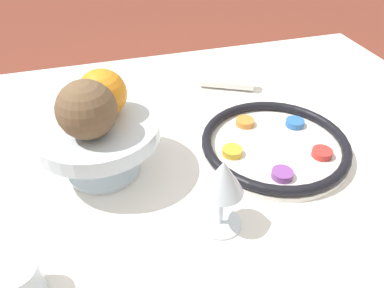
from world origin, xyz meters
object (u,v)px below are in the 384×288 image
fruit_stand (98,134)px  coconut (87,110)px  wine_glass (223,181)px  orange_fruit (102,94)px  bread_plate (81,107)px  seder_plate (275,144)px  cup_near (19,282)px  napkin_roll (227,81)px

fruit_stand → coconut: 0.08m
wine_glass → coconut: coconut is taller
orange_fruit → bread_plate: size_ratio=0.53×
seder_plate → coconut: coconut is taller
bread_plate → fruit_stand: bearing=97.3°
wine_glass → cup_near: size_ratio=2.20×
seder_plate → fruit_stand: size_ratio=1.33×
orange_fruit → bread_plate: orange_fruit is taller
cup_near → bread_plate: bearing=-102.5°
cup_near → coconut: bearing=-121.9°
seder_plate → napkin_roll: 0.28m
coconut → napkin_roll: coconut is taller
fruit_stand → orange_fruit: size_ratio=2.61×
coconut → napkin_roll: bearing=-142.4°
seder_plate → orange_fruit: 0.36m
cup_near → seder_plate: bearing=-157.6°
fruit_stand → bread_plate: (0.03, -0.24, -0.08)m
napkin_roll → orange_fruit: bearing=33.7°
seder_plate → cup_near: bearing=22.4°
wine_glass → orange_fruit: size_ratio=1.55×
coconut → cup_near: bearing=58.1°
fruit_stand → orange_fruit: (-0.02, -0.02, 0.07)m
bread_plate → cup_near: 0.48m
seder_plate → wine_glass: wine_glass is taller
coconut → bread_plate: coconut is taller
bread_plate → cup_near: size_ratio=2.69×
seder_plate → orange_fruit: bearing=-10.1°
fruit_stand → coconut: coconut is taller
wine_glass → fruit_stand: 0.26m
wine_glass → bread_plate: (0.20, -0.43, -0.09)m
wine_glass → orange_fruit: 0.27m
orange_fruit → fruit_stand: bearing=48.8°
orange_fruit → coconut: 0.06m
wine_glass → cup_near: bearing=8.0°
napkin_roll → bread_plate: bearing=0.5°
napkin_roll → cup_near: (0.48, 0.47, 0.01)m
wine_glass → cup_near: 0.32m
coconut → cup_near: 0.27m
bread_plate → napkin_roll: bearing=-179.5°
fruit_stand → cup_near: size_ratio=3.69×
seder_plate → wine_glass: (0.18, 0.16, 0.08)m
fruit_stand → bread_plate: size_ratio=1.37×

